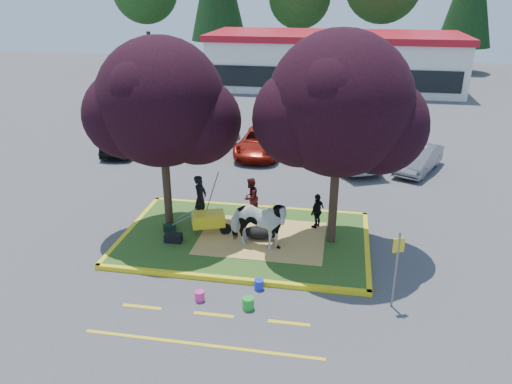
% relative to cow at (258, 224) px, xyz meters
% --- Properties ---
extents(ground, '(90.00, 90.00, 0.00)m').
position_rel_cow_xyz_m(ground, '(-0.57, 0.72, -1.04)').
color(ground, '#424244').
rests_on(ground, ground).
extents(median_island, '(8.00, 5.00, 0.15)m').
position_rel_cow_xyz_m(median_island, '(-0.57, 0.72, -0.96)').
color(median_island, '#284D18').
rests_on(median_island, ground).
extents(curb_near, '(8.30, 0.16, 0.15)m').
position_rel_cow_xyz_m(curb_near, '(-0.57, -1.86, -0.96)').
color(curb_near, yellow).
rests_on(curb_near, ground).
extents(curb_far, '(8.30, 0.16, 0.15)m').
position_rel_cow_xyz_m(curb_far, '(-0.57, 3.30, -0.96)').
color(curb_far, yellow).
rests_on(curb_far, ground).
extents(curb_left, '(0.16, 5.30, 0.15)m').
position_rel_cow_xyz_m(curb_left, '(-4.65, 0.72, -0.96)').
color(curb_left, yellow).
rests_on(curb_left, ground).
extents(curb_right, '(0.16, 5.30, 0.15)m').
position_rel_cow_xyz_m(curb_right, '(3.51, 0.72, -0.96)').
color(curb_right, yellow).
rests_on(curb_right, ground).
extents(straw_bedding, '(4.20, 3.00, 0.01)m').
position_rel_cow_xyz_m(straw_bedding, '(0.03, 0.72, -0.88)').
color(straw_bedding, '#EDBA61').
rests_on(straw_bedding, median_island).
extents(tree_purple_left, '(5.06, 4.20, 6.51)m').
position_rel_cow_xyz_m(tree_purple_left, '(-3.35, 1.10, 3.32)').
color(tree_purple_left, black).
rests_on(tree_purple_left, median_island).
extents(tree_purple_right, '(5.30, 4.40, 6.82)m').
position_rel_cow_xyz_m(tree_purple_right, '(2.35, 0.90, 3.52)').
color(tree_purple_right, black).
rests_on(tree_purple_right, median_island).
extents(fire_lane_stripe_a, '(1.10, 0.12, 0.01)m').
position_rel_cow_xyz_m(fire_lane_stripe_a, '(-2.57, -3.48, -1.03)').
color(fire_lane_stripe_a, yellow).
rests_on(fire_lane_stripe_a, ground).
extents(fire_lane_stripe_b, '(1.10, 0.12, 0.01)m').
position_rel_cow_xyz_m(fire_lane_stripe_b, '(-0.57, -3.48, -1.03)').
color(fire_lane_stripe_b, yellow).
rests_on(fire_lane_stripe_b, ground).
extents(fire_lane_stripe_c, '(1.10, 0.12, 0.01)m').
position_rel_cow_xyz_m(fire_lane_stripe_c, '(1.43, -3.48, -1.03)').
color(fire_lane_stripe_c, yellow).
rests_on(fire_lane_stripe_c, ground).
extents(fire_lane_long, '(6.00, 0.10, 0.01)m').
position_rel_cow_xyz_m(fire_lane_long, '(-0.57, -4.68, -1.03)').
color(fire_lane_long, yellow).
rests_on(fire_lane_long, ground).
extents(retail_building, '(20.40, 8.40, 4.40)m').
position_rel_cow_xyz_m(retail_building, '(1.43, 28.70, 1.21)').
color(retail_building, silver).
rests_on(retail_building, ground).
extents(cow, '(2.26, 1.39, 1.77)m').
position_rel_cow_xyz_m(cow, '(0.00, 0.00, 0.00)').
color(cow, silver).
rests_on(cow, median_island).
extents(calf, '(1.15, 0.91, 0.44)m').
position_rel_cow_xyz_m(calf, '(-0.07, 0.67, -0.67)').
color(calf, black).
rests_on(calf, median_island).
extents(handler, '(0.50, 0.68, 1.71)m').
position_rel_cow_xyz_m(handler, '(-2.37, 1.72, -0.03)').
color(handler, black).
rests_on(handler, median_island).
extents(visitor_a, '(0.78, 0.87, 1.47)m').
position_rel_cow_xyz_m(visitor_a, '(-0.68, 2.39, -0.15)').
color(visitor_a, '#3F1212').
rests_on(visitor_a, median_island).
extents(visitor_b, '(0.63, 0.80, 1.27)m').
position_rel_cow_xyz_m(visitor_b, '(1.79, 1.85, -0.25)').
color(visitor_b, black).
rests_on(visitor_b, median_island).
extents(wheelbarrow, '(1.96, 1.01, 0.75)m').
position_rel_cow_xyz_m(wheelbarrow, '(-1.83, 0.77, -0.37)').
color(wheelbarrow, black).
rests_on(wheelbarrow, median_island).
extents(gear_bag_dark, '(0.58, 0.34, 0.29)m').
position_rel_cow_xyz_m(gear_bag_dark, '(-2.83, -0.05, -0.74)').
color(gear_bag_dark, black).
rests_on(gear_bag_dark, median_island).
extents(gear_bag_green, '(0.48, 0.40, 0.22)m').
position_rel_cow_xyz_m(gear_bag_green, '(-3.23, 0.70, -0.78)').
color(gear_bag_green, black).
rests_on(gear_bag_green, median_island).
extents(sign_post, '(0.30, 0.14, 2.23)m').
position_rel_cow_xyz_m(sign_post, '(4.08, -2.26, 0.32)').
color(sign_post, slate).
rests_on(sign_post, ground).
extents(bucket_green, '(0.39, 0.39, 0.34)m').
position_rel_cow_xyz_m(bucket_green, '(0.28, -3.05, -0.87)').
color(bucket_green, green).
rests_on(bucket_green, ground).
extents(bucket_pink, '(0.33, 0.33, 0.29)m').
position_rel_cow_xyz_m(bucket_pink, '(-1.11, -2.91, -0.89)').
color(bucket_pink, '#EC3497').
rests_on(bucket_pink, ground).
extents(bucket_blue, '(0.29, 0.29, 0.30)m').
position_rel_cow_xyz_m(bucket_blue, '(0.40, -2.08, -0.89)').
color(bucket_blue, '#1B31D9').
rests_on(bucket_blue, ground).
extents(car_black, '(2.22, 4.38, 1.43)m').
position_rel_cow_xyz_m(car_black, '(-8.65, 9.33, -0.32)').
color(car_black, black).
rests_on(car_black, ground).
extents(car_silver, '(2.88, 4.28, 1.33)m').
position_rel_cow_xyz_m(car_silver, '(-4.42, 10.10, -0.37)').
color(car_silver, gray).
rests_on(car_silver, ground).
extents(car_red, '(2.33, 4.70, 1.28)m').
position_rel_cow_xyz_m(car_red, '(-1.56, 10.06, -0.40)').
color(car_red, maroon).
rests_on(car_red, ground).
extents(car_white, '(3.98, 5.53, 1.49)m').
position_rel_cow_xyz_m(car_white, '(2.71, 9.29, -0.29)').
color(car_white, silver).
rests_on(car_white, ground).
extents(car_grey, '(2.66, 3.84, 1.20)m').
position_rel_cow_xyz_m(car_grey, '(6.05, 8.84, -0.44)').
color(car_grey, slate).
rests_on(car_grey, ground).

